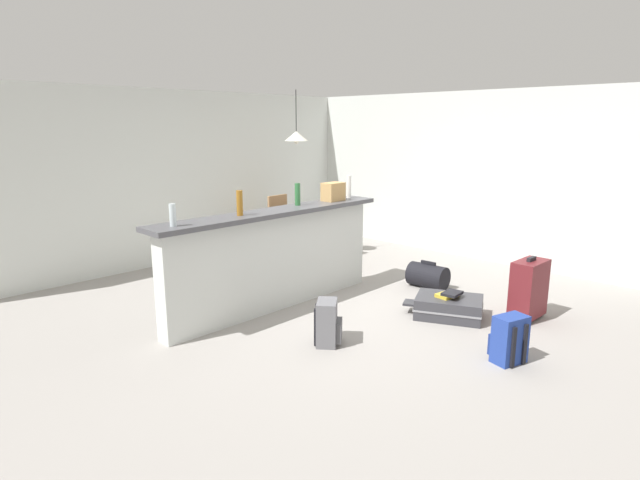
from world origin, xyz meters
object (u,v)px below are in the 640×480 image
at_px(bottle_white, 349,187).
at_px(pendant_lamp, 296,136).
at_px(backpack_grey, 328,323).
at_px(bottle_amber, 240,203).
at_px(grocery_bag, 333,192).
at_px(backpack_blue, 509,340).
at_px(bottle_clear, 173,215).
at_px(dining_chair_far_side, 273,220).
at_px(bottle_green, 298,194).
at_px(dining_table, 297,217).
at_px(book_stack, 449,294).
at_px(duffel_bag_black, 428,276).
at_px(dining_chair_near_partition, 319,231).
at_px(suitcase_upright_maroon, 529,288).
at_px(suitcase_flat_charcoal, 448,307).

relative_size(bottle_white, pendant_lamp, 0.37).
bearing_deg(backpack_grey, bottle_amber, 97.36).
bearing_deg(grocery_bag, backpack_blue, -100.79).
relative_size(bottle_clear, dining_chair_far_side, 0.22).
bearing_deg(bottle_amber, grocery_bag, 0.93).
distance_m(bottle_green, backpack_blue, 2.75).
bearing_deg(grocery_bag, bottle_green, 175.10).
xyz_separation_m(bottle_white, dining_table, (0.35, 1.33, -0.60)).
bearing_deg(book_stack, backpack_blue, -122.56).
height_order(backpack_grey, backpack_blue, same).
xyz_separation_m(grocery_bag, dining_chair_far_side, (0.73, 1.96, -0.70)).
distance_m(grocery_bag, backpack_blue, 2.74).
relative_size(dining_table, dining_chair_far_side, 1.18).
bearing_deg(dining_table, bottle_amber, -146.61).
bearing_deg(duffel_bag_black, book_stack, -135.19).
distance_m(bottle_white, grocery_bag, 0.33).
xyz_separation_m(bottle_green, dining_chair_near_partition, (1.20, 0.82, -0.72)).
xyz_separation_m(dining_table, book_stack, (-0.56, -2.93, -0.39)).
distance_m(bottle_amber, duffel_bag_black, 2.65).
distance_m(pendant_lamp, duffel_bag_black, 2.81).
xyz_separation_m(bottle_green, suitcase_upright_maroon, (1.21, -2.24, -0.90)).
distance_m(bottle_green, book_stack, 2.01).
height_order(bottle_green, dining_table, bottle_green).
distance_m(dining_chair_far_side, backpack_blue, 4.63).
distance_m(bottle_amber, suitcase_upright_maroon, 3.14).
height_order(pendant_lamp, suitcase_flat_charcoal, pendant_lamp).
distance_m(suitcase_upright_maroon, book_stack, 0.83).
relative_size(bottle_amber, book_stack, 1.06).
height_order(bottle_amber, duffel_bag_black, bottle_amber).
bearing_deg(pendant_lamp, bottle_green, -133.22).
xyz_separation_m(dining_chair_near_partition, dining_chair_far_side, (0.08, 1.10, 0.00)).
xyz_separation_m(bottle_white, suitcase_upright_maroon, (0.33, -2.22, -0.92)).
relative_size(pendant_lamp, book_stack, 3.17).
bearing_deg(backpack_blue, dining_chair_near_partition, 71.51).
distance_m(bottle_amber, bottle_green, 0.88).
bearing_deg(bottle_clear, backpack_blue, -54.87).
bearing_deg(dining_chair_far_side, suitcase_flat_charcoal, -99.84).
xyz_separation_m(dining_table, suitcase_flat_charcoal, (-0.56, -2.93, -0.54)).
height_order(bottle_white, backpack_grey, bottle_white).
height_order(bottle_amber, suitcase_upright_maroon, bottle_amber).
relative_size(suitcase_flat_charcoal, suitcase_upright_maroon, 1.33).
bearing_deg(grocery_bag, pendant_lamp, 62.82).
bearing_deg(backpack_blue, book_stack, 57.44).
xyz_separation_m(bottle_green, dining_chair_far_side, (1.28, 1.91, -0.72)).
xyz_separation_m(bottle_white, dining_chair_near_partition, (0.32, 0.83, -0.73)).
relative_size(dining_chair_far_side, duffel_bag_black, 1.89).
distance_m(pendant_lamp, suitcase_flat_charcoal, 3.49).
height_order(bottle_green, duffel_bag_black, bottle_green).
xyz_separation_m(dining_table, pendant_lamp, (0.04, 0.03, 1.20)).
bearing_deg(dining_table, backpack_grey, -128.30).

